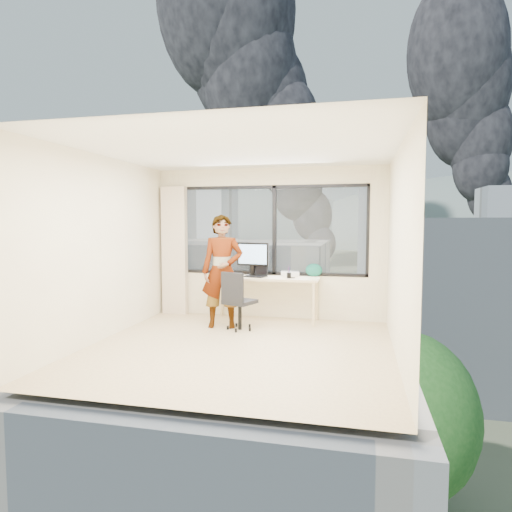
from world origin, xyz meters
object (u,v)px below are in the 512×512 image
(desk, at_px, (265,299))
(chair, at_px, (240,300))
(monitor, at_px, (253,259))
(game_console, at_px, (290,273))
(laptop, at_px, (255,270))
(person, at_px, (222,271))
(handbag, at_px, (314,270))

(desk, bearing_deg, chair, -109.92)
(desk, xyz_separation_m, monitor, (-0.22, 0.07, 0.66))
(game_console, bearing_deg, laptop, -161.67)
(person, relative_size, monitor, 3.08)
(chair, bearing_deg, handbag, 62.75)
(desk, bearing_deg, laptop, -163.73)
(chair, relative_size, handbag, 3.29)
(person, height_order, handbag, person)
(desk, height_order, laptop, laptop)
(chair, relative_size, person, 0.52)
(person, bearing_deg, laptop, 41.25)
(desk, relative_size, monitor, 3.11)
(desk, bearing_deg, handbag, 15.95)
(chair, bearing_deg, laptop, 103.28)
(chair, xyz_separation_m, game_console, (0.64, 0.94, 0.32))
(chair, relative_size, laptop, 2.51)
(monitor, xyz_separation_m, game_console, (0.61, 0.18, -0.25))
(game_console, relative_size, laptop, 0.84)
(desk, distance_m, handbag, 0.96)
(chair, relative_size, monitor, 1.60)
(chair, distance_m, game_console, 1.18)
(chair, bearing_deg, desk, 91.64)
(desk, xyz_separation_m, game_console, (0.39, 0.25, 0.41))
(person, xyz_separation_m, game_console, (0.95, 0.84, -0.11))
(desk, height_order, monitor, monitor)
(chair, xyz_separation_m, person, (-0.31, 0.10, 0.43))
(monitor, relative_size, handbag, 2.05)
(laptop, height_order, handbag, laptop)
(person, distance_m, monitor, 0.75)
(game_console, xyz_separation_m, laptop, (-0.55, -0.29, 0.08))
(game_console, bearing_deg, person, -148.86)
(chair, distance_m, person, 0.54)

